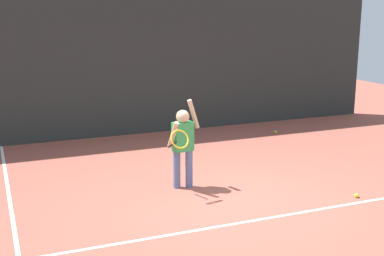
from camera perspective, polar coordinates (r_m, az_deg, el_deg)
ground_plane at (r=7.54m, az=4.50°, el=-7.64°), size 20.00×20.00×0.00m
court_line_baseline at (r=6.84m, az=7.77°, el=-9.98°), size 9.00×0.05×0.00m
court_line_sideline at (r=7.78m, az=-19.54°, el=-7.73°), size 0.05×9.00×0.00m
back_fence_windscreen at (r=11.07m, az=-5.28°, el=8.46°), size 11.20×0.08×3.55m
fence_post_1 at (r=10.74m, az=-14.79°, el=8.34°), size 0.09×0.09×3.70m
fence_post_2 at (r=11.77m, az=3.23°, el=9.14°), size 0.09×0.09×3.70m
fence_post_3 at (r=13.71m, az=17.30°, el=9.14°), size 0.09×0.09×3.70m
tennis_player at (r=7.68m, az=-1.04°, el=-1.52°), size 0.66×0.64×1.35m
tennis_ball_0 at (r=9.91m, az=-1.19°, el=-2.29°), size 0.07×0.07×0.07m
tennis_ball_1 at (r=7.86m, az=17.79°, el=-7.13°), size 0.07×0.07×0.07m
tennis_ball_2 at (r=8.99m, az=-1.64°, el=-3.91°), size 0.07×0.07×0.07m
tennis_ball_5 at (r=11.37m, az=9.24°, el=-0.43°), size 0.07×0.07×0.07m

